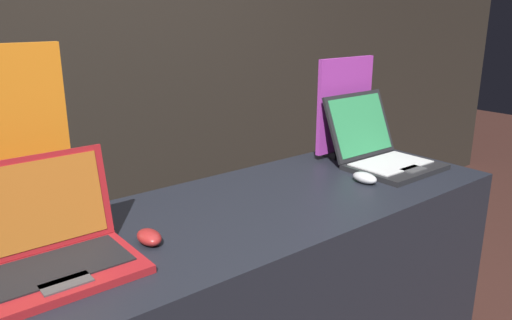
{
  "coord_description": "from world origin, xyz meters",
  "views": [
    {
      "loc": [
        -0.95,
        -0.85,
        1.57
      ],
      "look_at": [
        -0.0,
        0.33,
        1.12
      ],
      "focal_mm": 35.0,
      "sensor_mm": 36.0,
      "label": 1
    }
  ],
  "objects_px": {
    "promo_stand_back": "(345,110)",
    "laptop_front": "(46,246)",
    "mouse_front": "(149,237)",
    "mouse_back": "(365,178)",
    "promo_stand_front": "(9,149)",
    "laptop_back": "(381,150)"
  },
  "relations": [
    {
      "from": "promo_stand_back",
      "to": "laptop_front",
      "type": "bearing_deg",
      "value": -169.93
    },
    {
      "from": "mouse_front",
      "to": "laptop_front",
      "type": "bearing_deg",
      "value": 173.76
    },
    {
      "from": "mouse_back",
      "to": "promo_stand_back",
      "type": "height_order",
      "value": "promo_stand_back"
    },
    {
      "from": "laptop_front",
      "to": "promo_stand_front",
      "type": "bearing_deg",
      "value": 90.0
    },
    {
      "from": "laptop_back",
      "to": "promo_stand_back",
      "type": "relative_size",
      "value": 0.92
    },
    {
      "from": "laptop_back",
      "to": "mouse_back",
      "type": "distance_m",
      "value": 0.25
    },
    {
      "from": "mouse_front",
      "to": "promo_stand_back",
      "type": "relative_size",
      "value": 0.22
    },
    {
      "from": "mouse_front",
      "to": "laptop_back",
      "type": "bearing_deg",
      "value": 3.21
    },
    {
      "from": "mouse_front",
      "to": "promo_stand_front",
      "type": "bearing_deg",
      "value": 134.04
    },
    {
      "from": "mouse_front",
      "to": "promo_stand_back",
      "type": "xyz_separation_m",
      "value": [
        1.06,
        0.26,
        0.18
      ]
    },
    {
      "from": "promo_stand_front",
      "to": "laptop_front",
      "type": "bearing_deg",
      "value": -90.0
    },
    {
      "from": "promo_stand_front",
      "to": "laptop_back",
      "type": "bearing_deg",
      "value": -8.83
    },
    {
      "from": "laptop_back",
      "to": "mouse_front",
      "type": "bearing_deg",
      "value": -176.79
    },
    {
      "from": "laptop_front",
      "to": "laptop_back",
      "type": "xyz_separation_m",
      "value": [
        1.32,
        0.03,
        0.0
      ]
    },
    {
      "from": "mouse_back",
      "to": "promo_stand_back",
      "type": "relative_size",
      "value": 0.24
    },
    {
      "from": "promo_stand_front",
      "to": "mouse_front",
      "type": "bearing_deg",
      "value": -45.96
    },
    {
      "from": "laptop_front",
      "to": "mouse_back",
      "type": "bearing_deg",
      "value": -3.63
    },
    {
      "from": "laptop_front",
      "to": "laptop_back",
      "type": "height_order",
      "value": "laptop_back"
    },
    {
      "from": "promo_stand_front",
      "to": "promo_stand_back",
      "type": "height_order",
      "value": "promo_stand_front"
    },
    {
      "from": "mouse_front",
      "to": "promo_stand_front",
      "type": "xyz_separation_m",
      "value": [
        -0.26,
        0.26,
        0.23
      ]
    },
    {
      "from": "laptop_front",
      "to": "mouse_back",
      "type": "relative_size",
      "value": 3.93
    },
    {
      "from": "laptop_front",
      "to": "promo_stand_front",
      "type": "height_order",
      "value": "promo_stand_front"
    }
  ]
}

